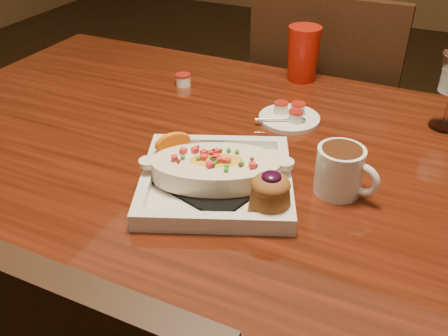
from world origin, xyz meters
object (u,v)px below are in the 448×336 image
at_px(plate, 221,175).
at_px(coffee_mug, 341,169).
at_px(saucer, 289,116).
at_px(table, 245,201).
at_px(red_tumbler, 303,54).
at_px(chair_far, 324,127).

xyz_separation_m(plate, coffee_mug, (0.18, 0.08, 0.02)).
bearing_deg(saucer, table, -96.62).
xyz_separation_m(table, red_tumbler, (-0.02, 0.40, 0.16)).
bearing_deg(coffee_mug, table, -175.82).
xyz_separation_m(table, coffee_mug, (0.18, -0.03, 0.14)).
distance_m(chair_far, plate, 0.78).
relative_size(coffee_mug, red_tumbler, 0.83).
height_order(table, red_tumbler, red_tumbler).
distance_m(chair_far, saucer, 0.52).
bearing_deg(chair_far, red_tumbler, 84.19).
relative_size(plate, red_tumbler, 2.49).
xyz_separation_m(coffee_mug, red_tumbler, (-0.20, 0.43, 0.02)).
height_order(coffee_mug, saucer, coffee_mug).
bearing_deg(red_tumbler, plate, -87.60).
relative_size(table, red_tumbler, 11.43).
bearing_deg(plate, coffee_mug, 0.41).
height_order(chair_far, coffee_mug, chair_far).
distance_m(plate, saucer, 0.29).
relative_size(chair_far, plate, 2.85).
height_order(saucer, red_tumbler, red_tumbler).
height_order(plate, red_tumbler, red_tumbler).
height_order(table, saucer, saucer).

